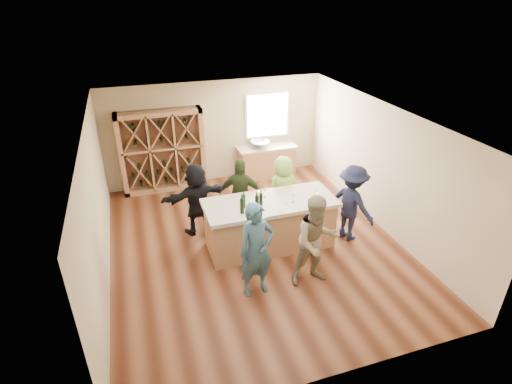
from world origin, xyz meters
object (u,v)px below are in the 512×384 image
object	(u,v)px
wine_bottle_d	(257,203)
person_near_left	(256,250)
tasting_counter_base	(270,225)
person_far_left	(197,199)
wine_rack	(162,151)
person_near_right	(316,241)
person_far_mid	(241,195)
person_server	(352,203)
wine_bottle_c	(244,201)
person_far_right	(283,189)
sink	(260,144)
wine_bottle_b	(242,206)
wine_bottle_e	(261,200)

from	to	relation	value
wine_bottle_d	person_near_left	size ratio (longest dim) A/B	0.18
tasting_counter_base	person_far_left	bearing A→B (deg)	142.38
tasting_counter_base	person_far_left	distance (m)	1.71
tasting_counter_base	wine_rack	bearing A→B (deg)	117.62
person_near_right	person_far_mid	distance (m)	2.35
person_near_left	person_near_right	world-z (taller)	person_near_left
person_server	person_far_mid	world-z (taller)	person_server
wine_bottle_c	person_far_right	world-z (taller)	person_far_right
person_near_left	person_far_mid	bearing A→B (deg)	72.24
person_near_left	person_far_left	world-z (taller)	person_near_left
person_far_mid	person_server	bearing A→B (deg)	176.10
tasting_counter_base	person_far_right	distance (m)	1.18
wine_rack	person_near_right	world-z (taller)	wine_rack
person_far_right	person_near_left	bearing A→B (deg)	50.31
sink	person_server	distance (m)	3.70
tasting_counter_base	wine_bottle_b	distance (m)	1.04
wine_bottle_d	person_far_left	size ratio (longest dim) A/B	0.19
tasting_counter_base	person_far_mid	xyz separation A→B (m)	(-0.37, 0.86, 0.35)
wine_bottle_c	person_far_right	size ratio (longest dim) A/B	0.17
wine_bottle_d	wine_bottle_e	bearing A→B (deg)	44.26
tasting_counter_base	wine_bottle_d	size ratio (longest dim) A/B	8.17
wine_bottle_e	person_near_left	xyz separation A→B (m)	(-0.47, -1.15, -0.32)
person_near_right	person_far_right	bearing A→B (deg)	84.38
person_near_right	person_far_left	bearing A→B (deg)	126.69
wine_bottle_b	person_far_mid	xyz separation A→B (m)	(0.31, 1.14, -0.39)
wine_rack	person_far_right	size ratio (longest dim) A/B	1.38
wine_bottle_d	wine_bottle_e	world-z (taller)	wine_bottle_d
person_near_right	wine_bottle_e	bearing A→B (deg)	118.82
wine_rack	wine_bottle_e	xyz separation A→B (m)	(1.54, -3.56, 0.12)
wine_rack	person_server	world-z (taller)	wine_rack
wine_bottle_b	person_far_mid	world-z (taller)	person_far_mid
wine_bottle_c	person_far_left	distance (m)	1.39
wine_rack	person_near_left	bearing A→B (deg)	-77.19
person_server	person_near_left	bearing A→B (deg)	90.36
person_server	person_far_right	xyz separation A→B (m)	(-1.11, 1.18, -0.06)
wine_bottle_c	wine_bottle_d	xyz separation A→B (m)	(0.21, -0.18, 0.02)
person_server	person_far_right	distance (m)	1.62
wine_bottle_b	wine_bottle_d	bearing A→B (deg)	3.82
person_near_left	person_near_right	distance (m)	1.12
wine_bottle_b	wine_bottle_d	world-z (taller)	wine_bottle_b
person_server	person_far_left	xyz separation A→B (m)	(-3.09, 1.27, -0.03)
wine_bottle_c	person_near_right	size ratio (longest dim) A/B	0.16
wine_bottle_d	wine_bottle_b	bearing A→B (deg)	-176.18
tasting_counter_base	person_near_right	size ratio (longest dim) A/B	1.45
wine_bottle_b	wine_rack	bearing A→B (deg)	106.72
person_near_right	person_far_left	distance (m)	2.95
person_far_mid	person_near_right	bearing A→B (deg)	132.84
wine_rack	person_near_right	xyz separation A→B (m)	(2.19, -4.78, -0.20)
person_near_right	person_far_mid	bearing A→B (deg)	109.81
wine_bottle_d	wine_bottle_c	bearing A→B (deg)	139.58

